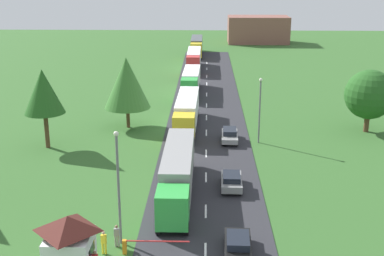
{
  "coord_description": "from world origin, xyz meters",
  "views": [
    {
      "loc": [
        -0.02,
        -27.43,
        18.94
      ],
      "look_at": [
        -1.66,
        29.33,
        1.34
      ],
      "focal_mm": 48.24,
      "sensor_mm": 36.0,
      "label": 1
    }
  ],
  "objects": [
    {
      "name": "distant_building",
      "position": [
        13.49,
        111.2,
        3.48
      ],
      "size": [
        15.86,
        9.31,
        6.95
      ],
      "primitive_type": "cube",
      "color": "brown",
      "rests_on": "ground"
    },
    {
      "name": "truck_fourth",
      "position": [
        -2.54,
        72.28,
        2.15
      ],
      "size": [
        2.51,
        14.07,
        3.58
      ],
      "color": "red",
      "rests_on": "road"
    },
    {
      "name": "person_lead",
      "position": [
        -6.29,
        4.97,
        0.88
      ],
      "size": [
        0.38,
        0.22,
        1.69
      ],
      "color": "gray",
      "rests_on": "ground"
    },
    {
      "name": "lamppost_second",
      "position": [
        5.93,
        28.26,
        4.2
      ],
      "size": [
        0.36,
        0.36,
        7.46
      ],
      "color": "slate",
      "rests_on": "ground"
    },
    {
      "name": "tree_maple",
      "position": [
        19.38,
        32.85,
        4.61
      ],
      "size": [
        5.91,
        5.91,
        7.58
      ],
      "color": "#513823",
      "rests_on": "ground"
    },
    {
      "name": "person_third",
      "position": [
        -7.01,
        3.96,
        0.91
      ],
      "size": [
        0.38,
        0.23,
        1.74
      ],
      "color": "yellow",
      "rests_on": "ground"
    },
    {
      "name": "truck_second",
      "position": [
        -2.42,
        33.67,
        2.17
      ],
      "size": [
        2.72,
        14.39,
        3.67
      ],
      "color": "yellow",
      "rests_on": "road"
    },
    {
      "name": "tree_birch",
      "position": [
        -9.73,
        33.76,
        5.66
      ],
      "size": [
        5.66,
        5.66,
        8.79
      ],
      "color": "#513823",
      "rests_on": "ground"
    },
    {
      "name": "truck_fifth",
      "position": [
        -2.37,
        90.38,
        2.2
      ],
      "size": [
        2.53,
        14.85,
        3.72
      ],
      "color": "yellow",
      "rests_on": "road"
    },
    {
      "name": "guard_booth",
      "position": [
        -8.7,
        1.53,
        2.1
      ],
      "size": [
        3.28,
        3.35,
        4.11
      ],
      "color": "white",
      "rests_on": "ground"
    },
    {
      "name": "truck_lead",
      "position": [
        -2.46,
        13.89,
        2.21
      ],
      "size": [
        2.53,
        15.02,
        3.78
      ],
      "color": "green",
      "rests_on": "road"
    },
    {
      "name": "tree_oak",
      "position": [
        -17.53,
        26.01,
        6.3
      ],
      "size": [
        4.37,
        4.37,
        8.74
      ],
      "color": "#513823",
      "rests_on": "ground"
    },
    {
      "name": "car_second",
      "position": [
        2.28,
        15.25,
        0.82
      ],
      "size": [
        1.91,
        4.09,
        1.43
      ],
      "color": "gray",
      "rests_on": "road"
    },
    {
      "name": "lamppost_lead",
      "position": [
        -6.1,
        5.47,
        4.71
      ],
      "size": [
        0.36,
        0.36,
        8.46
      ],
      "color": "slate",
      "rests_on": "ground"
    },
    {
      "name": "truck_third",
      "position": [
        -2.48,
        52.33,
        2.07
      ],
      "size": [
        2.73,
        13.01,
        3.43
      ],
      "color": "green",
      "rests_on": "road"
    },
    {
      "name": "road",
      "position": [
        0.0,
        24.5,
        0.03
      ],
      "size": [
        10.0,
        140.0,
        0.06
      ],
      "primitive_type": "cube",
      "color": "#2B2B30",
      "rests_on": "ground"
    },
    {
      "name": "car_lead",
      "position": [
        2.23,
        4.14,
        0.79
      ],
      "size": [
        1.97,
        4.21,
        1.39
      ],
      "color": "black",
      "rests_on": "road"
    },
    {
      "name": "car_third",
      "position": [
        2.66,
        28.52,
        0.81
      ],
      "size": [
        1.91,
        4.44,
        1.42
      ],
      "color": "gray",
      "rests_on": "road"
    },
    {
      "name": "lane_marking_centre",
      "position": [
        0.0,
        20.71,
        0.07
      ],
      "size": [
        0.16,
        120.33,
        0.01
      ],
      "color": "white",
      "rests_on": "road"
    },
    {
      "name": "barrier_gate",
      "position": [
        -4.8,
        4.03,
        0.69
      ],
      "size": [
        4.64,
        0.28,
        1.05
      ],
      "color": "orange",
      "rests_on": "ground"
    }
  ]
}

